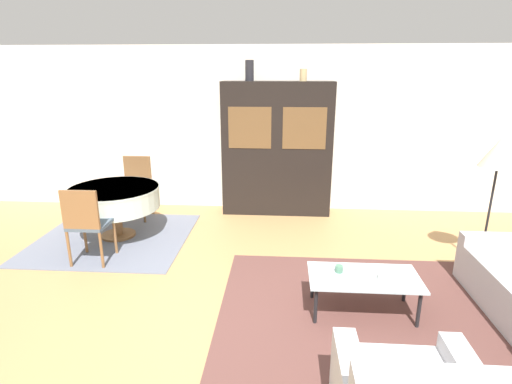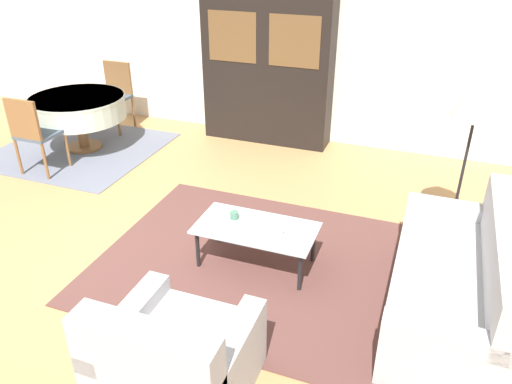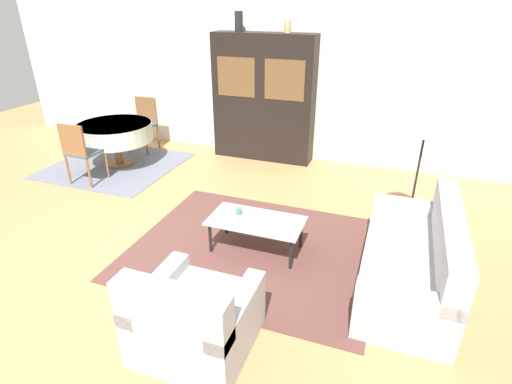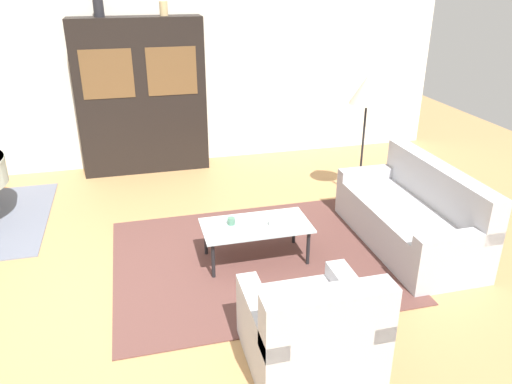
# 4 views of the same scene
# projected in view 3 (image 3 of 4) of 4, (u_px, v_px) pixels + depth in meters

# --- Properties ---
(ground_plane) EXTENTS (14.00, 14.00, 0.00)m
(ground_plane) POSITION_uv_depth(u_px,v_px,m) (136.00, 250.00, 4.65)
(ground_plane) COLOR tan
(wall_back) EXTENTS (10.00, 0.06, 2.70)m
(wall_back) POSITION_uv_depth(u_px,v_px,m) (247.00, 78.00, 7.13)
(wall_back) COLOR silver
(wall_back) RESTS_ON ground_plane
(area_rug) EXTENTS (2.77, 2.30, 0.01)m
(area_rug) POSITION_uv_depth(u_px,v_px,m) (254.00, 248.00, 4.67)
(area_rug) COLOR brown
(area_rug) RESTS_ON ground_plane
(dining_rug) EXTENTS (2.10, 1.99, 0.01)m
(dining_rug) POSITION_uv_depth(u_px,v_px,m) (115.00, 165.00, 7.00)
(dining_rug) COLOR slate
(dining_rug) RESTS_ON ground_plane
(couch) EXTENTS (0.83, 1.83, 0.87)m
(couch) POSITION_uv_depth(u_px,v_px,m) (413.00, 261.00, 3.94)
(couch) COLOR #B2B2B7
(couch) RESTS_ON ground_plane
(armchair) EXTENTS (0.90, 0.87, 0.84)m
(armchair) POSITION_uv_depth(u_px,v_px,m) (194.00, 320.00, 3.23)
(armchair) COLOR #B2B2B7
(armchair) RESTS_ON ground_plane
(coffee_table) EXTENTS (1.07, 0.56, 0.39)m
(coffee_table) POSITION_uv_depth(u_px,v_px,m) (256.00, 223.00, 4.50)
(coffee_table) COLOR black
(coffee_table) RESTS_ON area_rug
(display_cabinet) EXTENTS (1.76, 0.42, 2.15)m
(display_cabinet) POSITION_uv_depth(u_px,v_px,m) (264.00, 99.00, 6.91)
(display_cabinet) COLOR black
(display_cabinet) RESTS_ON ground_plane
(dining_table) EXTENTS (1.25, 1.25, 0.73)m
(dining_table) POSITION_uv_depth(u_px,v_px,m) (115.00, 132.00, 6.79)
(dining_table) COLOR brown
(dining_table) RESTS_ON dining_rug
(dining_chair_near) EXTENTS (0.44, 0.44, 0.97)m
(dining_chair_near) POSITION_uv_depth(u_px,v_px,m) (80.00, 149.00, 6.09)
(dining_chair_near) COLOR brown
(dining_chair_near) RESTS_ON dining_rug
(dining_chair_far) EXTENTS (0.44, 0.44, 0.97)m
(dining_chair_far) POSITION_uv_depth(u_px,v_px,m) (144.00, 121.00, 7.51)
(dining_chair_far) COLOR brown
(dining_chair_far) RESTS_ON dining_rug
(floor_lamp) EXTENTS (0.42, 0.42, 1.60)m
(floor_lamp) POSITION_uv_depth(u_px,v_px,m) (427.00, 124.00, 4.49)
(floor_lamp) COLOR black
(floor_lamp) RESTS_ON ground_plane
(cup) EXTENTS (0.08, 0.08, 0.07)m
(cup) POSITION_uv_depth(u_px,v_px,m) (239.00, 211.00, 4.60)
(cup) COLOR #4C7A60
(cup) RESTS_ON coffee_table
(bowl) EXTENTS (0.15, 0.15, 0.06)m
(bowl) POSITION_uv_depth(u_px,v_px,m) (271.00, 223.00, 4.37)
(bowl) COLOR white
(bowl) RESTS_ON coffee_table
(vase_tall) EXTENTS (0.13, 0.13, 0.31)m
(vase_tall) POSITION_uv_depth(u_px,v_px,m) (239.00, 21.00, 6.51)
(vase_tall) COLOR #232328
(vase_tall) RESTS_ON display_cabinet
(vase_short) EXTENTS (0.11, 0.11, 0.18)m
(vase_short) POSITION_uv_depth(u_px,v_px,m) (288.00, 27.00, 6.28)
(vase_short) COLOR tan
(vase_short) RESTS_ON display_cabinet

